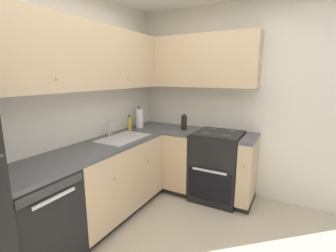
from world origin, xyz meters
TOP-DOWN VIEW (x-y plane):
  - wall_back at (0.00, 1.54)m, footprint 3.55×0.05m
  - wall_right at (1.75, 0.00)m, footprint 0.05×3.14m
  - dishwasher at (-0.54, 1.22)m, footprint 0.60×0.63m
  - lower_cabinets_back at (0.45, 1.22)m, footprint 1.36×0.62m
  - countertop_back at (0.44, 1.22)m, footprint 2.56×0.60m
  - lower_cabinets_right at (1.43, 0.46)m, footprint 0.62×1.16m
  - countertop_right at (1.42, 0.46)m, footprint 0.60×1.16m
  - oven_range at (1.44, 0.24)m, footprint 0.68×0.62m
  - upper_cabinets_back at (0.28, 1.36)m, footprint 2.24×0.34m
  - upper_cabinets_right at (1.56, 0.66)m, footprint 0.32×1.71m
  - sink at (0.64, 1.19)m, footprint 0.64×0.40m
  - faucet at (0.65, 1.40)m, footprint 0.07×0.16m
  - soap_bottle at (1.04, 1.40)m, footprint 0.05×0.05m
  - paper_towel_roll at (1.25, 1.38)m, footprint 0.11×0.11m
  - oil_bottle at (1.42, 0.74)m, footprint 0.08×0.08m

SIDE VIEW (x-z plane):
  - dishwasher at x=-0.54m, z-range 0.00..0.87m
  - lower_cabinets_back at x=0.45m, z-range 0.00..0.88m
  - lower_cabinets_right at x=1.43m, z-range 0.00..0.88m
  - oven_range at x=1.44m, z-range -0.07..0.99m
  - sink at x=0.64m, z-range 0.82..0.92m
  - countertop_back at x=0.44m, z-range 0.87..0.91m
  - countertop_right at x=1.42m, z-range 0.87..0.91m
  - soap_bottle at x=1.04m, z-range 0.90..1.11m
  - oil_bottle at x=1.42m, z-range 0.90..1.12m
  - faucet at x=0.65m, z-range 0.93..1.13m
  - paper_towel_roll at x=1.25m, z-range 0.88..1.21m
  - wall_back at x=0.00m, z-range 0.00..2.58m
  - wall_right at x=1.75m, z-range 0.00..2.58m
  - upper_cabinets_back at x=0.28m, z-range 1.50..2.18m
  - upper_cabinets_right at x=1.56m, z-range 1.50..2.18m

